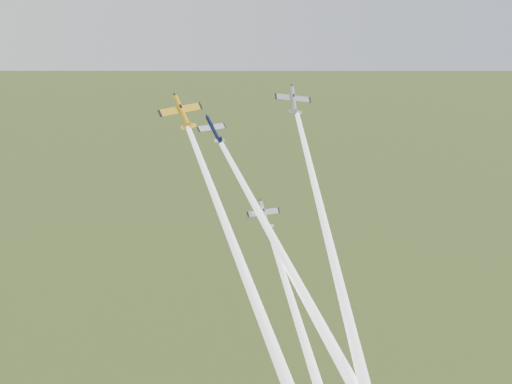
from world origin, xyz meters
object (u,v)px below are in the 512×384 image
(plane_yellow, at_px, (182,112))
(plane_navy, at_px, (213,129))
(plane_silver_right, at_px, (294,100))
(plane_silver_low, at_px, (264,214))

(plane_yellow, height_order, plane_navy, plane_yellow)
(plane_silver_right, bearing_deg, plane_yellow, -162.94)
(plane_silver_right, bearing_deg, plane_navy, -164.51)
(plane_navy, height_order, plane_silver_low, plane_navy)
(plane_silver_low, bearing_deg, plane_navy, 117.53)
(plane_silver_low, bearing_deg, plane_silver_right, 44.80)
(plane_yellow, distance_m, plane_navy, 8.04)
(plane_yellow, height_order, plane_silver_low, plane_yellow)
(plane_navy, relative_size, plane_silver_right, 0.90)
(plane_navy, relative_size, plane_silver_low, 1.05)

